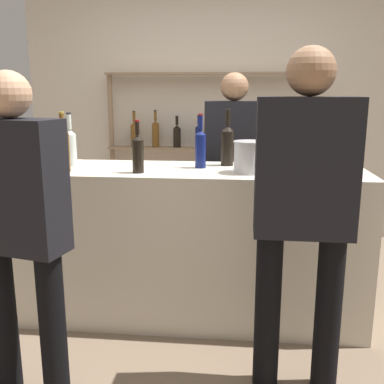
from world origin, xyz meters
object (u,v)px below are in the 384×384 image
(counter_bottle_5, at_px, (63,148))
(ice_bucket, at_px, (250,157))
(counter_bottle_2, at_px, (70,146))
(counter_bottle_4, at_px, (227,144))
(server_behind_counter, at_px, (233,161))
(customer_left, at_px, (19,218))
(counter_bottle_1, at_px, (283,150))
(counter_bottle_3, at_px, (138,152))
(counter_bottle_0, at_px, (200,147))
(customer_right, at_px, (304,200))

(counter_bottle_5, bearing_deg, ice_bucket, 3.62)
(counter_bottle_2, distance_m, counter_bottle_5, 0.21)
(counter_bottle_4, xyz_separation_m, server_behind_counter, (0.03, 0.54, -0.20))
(counter_bottle_5, height_order, customer_left, customer_left)
(counter_bottle_1, height_order, counter_bottle_2, counter_bottle_2)
(counter_bottle_3, bearing_deg, counter_bottle_4, 31.98)
(counter_bottle_0, height_order, counter_bottle_1, counter_bottle_0)
(ice_bucket, bearing_deg, counter_bottle_2, 173.58)
(counter_bottle_2, distance_m, counter_bottle_4, 1.04)
(counter_bottle_5, bearing_deg, counter_bottle_2, 99.04)
(customer_right, bearing_deg, ice_bucket, 22.41)
(counter_bottle_0, distance_m, counter_bottle_2, 0.86)
(counter_bottle_4, relative_size, counter_bottle_5, 1.02)
(counter_bottle_5, bearing_deg, counter_bottle_3, 0.93)
(counter_bottle_3, height_order, server_behind_counter, server_behind_counter)
(counter_bottle_4, bearing_deg, counter_bottle_3, -148.02)
(counter_bottle_3, bearing_deg, counter_bottle_1, 12.14)
(counter_bottle_5, bearing_deg, server_behind_counter, 40.36)
(customer_right, distance_m, server_behind_counter, 1.47)
(counter_bottle_1, bearing_deg, counter_bottle_0, 177.00)
(counter_bottle_0, bearing_deg, counter_bottle_3, -148.97)
(counter_bottle_2, height_order, counter_bottle_4, counter_bottle_4)
(ice_bucket, distance_m, customer_right, 0.67)
(counter_bottle_1, bearing_deg, counter_bottle_3, -167.86)
(server_behind_counter, bearing_deg, ice_bucket, 2.19)
(counter_bottle_4, distance_m, ice_bucket, 0.31)
(customer_right, bearing_deg, server_behind_counter, 14.72)
(counter_bottle_2, bearing_deg, server_behind_counter, 32.30)
(counter_bottle_1, xyz_separation_m, customer_left, (-1.29, -0.95, -0.21))
(counter_bottle_5, xyz_separation_m, server_behind_counter, (1.03, 0.88, -0.20))
(server_behind_counter, bearing_deg, counter_bottle_5, -55.11)
(customer_right, bearing_deg, counter_bottle_0, 36.61)
(counter_bottle_3, height_order, counter_bottle_4, counter_bottle_4)
(ice_bucket, bearing_deg, customer_left, -142.56)
(counter_bottle_1, height_order, customer_left, customer_left)
(counter_bottle_0, bearing_deg, counter_bottle_2, -178.54)
(counter_bottle_2, bearing_deg, counter_bottle_5, -80.96)
(counter_bottle_5, height_order, customer_right, customer_right)
(server_behind_counter, bearing_deg, counter_bottle_2, -63.17)
(ice_bucket, height_order, customer_right, customer_right)
(counter_bottle_5, distance_m, server_behind_counter, 1.37)
(counter_bottle_1, xyz_separation_m, counter_bottle_2, (-1.39, 0.01, 0.01))
(ice_bucket, relative_size, customer_right, 0.12)
(counter_bottle_2, distance_m, counter_bottle_3, 0.53)
(ice_bucket, relative_size, server_behind_counter, 0.12)
(counter_bottle_4, bearing_deg, counter_bottle_5, -161.16)
(counter_bottle_1, bearing_deg, counter_bottle_5, -171.64)
(ice_bucket, bearing_deg, counter_bottle_1, 30.76)
(counter_bottle_0, relative_size, customer_left, 0.22)
(server_behind_counter, bearing_deg, customer_left, -36.16)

